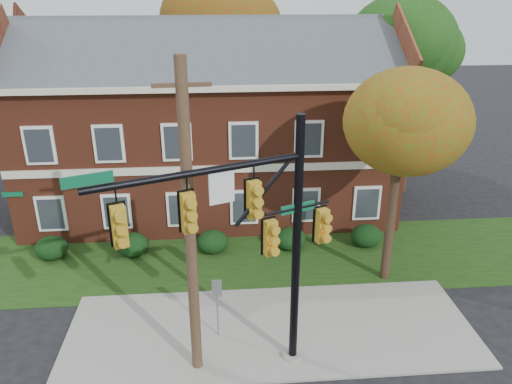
{
  "coord_description": "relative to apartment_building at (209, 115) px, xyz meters",
  "views": [
    {
      "loc": [
        -1.69,
        -13.05,
        11.11
      ],
      "look_at": [
        -0.36,
        3.0,
        4.41
      ],
      "focal_mm": 35.0,
      "sensor_mm": 36.0,
      "label": 1
    }
  ],
  "objects": [
    {
      "name": "hedge_right",
      "position": [
        3.5,
        -5.25,
        -4.46
      ],
      "size": [
        1.4,
        1.26,
        1.05
      ],
      "primitive_type": "ellipsoid",
      "color": "black",
      "rests_on": "ground"
    },
    {
      "name": "traffic_signal",
      "position": [
        1.2,
        -12.93,
        -0.02
      ],
      "size": [
        6.73,
        2.84,
        8.01
      ],
      "rotation": [
        0.0,
        0.0,
        0.38
      ],
      "color": "gray",
      "rests_on": "ground"
    },
    {
      "name": "sign_post",
      "position": [
        0.17,
        -11.12,
        -3.45
      ],
      "size": [
        0.33,
        0.06,
        2.26
      ],
      "rotation": [
        0.0,
        0.0,
        -0.0
      ],
      "color": "slate",
      "rests_on": "ground"
    },
    {
      "name": "utility_pole",
      "position": [
        -0.5,
        -12.54,
        -0.13
      ],
      "size": [
        1.49,
        0.34,
        9.57
      ],
      "rotation": [
        0.0,
        0.0,
        0.08
      ],
      "color": "#442F1F",
      "rests_on": "ground"
    },
    {
      "name": "hedge_far_right",
      "position": [
        7.0,
        -5.25,
        -4.46
      ],
      "size": [
        1.4,
        1.26,
        1.05
      ],
      "primitive_type": "ellipsoid",
      "color": "black",
      "rests_on": "ground"
    },
    {
      "name": "tree_right_rear",
      "position": [
        11.31,
        0.86,
        3.13
      ],
      "size": [
        6.3,
        5.95,
        10.62
      ],
      "color": "black",
      "rests_on": "ground"
    },
    {
      "name": "hedge_far_left",
      "position": [
        -7.0,
        -5.25,
        -4.46
      ],
      "size": [
        1.4,
        1.26,
        1.05
      ],
      "primitive_type": "ellipsoid",
      "color": "black",
      "rests_on": "ground"
    },
    {
      "name": "tree_far_rear",
      "position": [
        1.34,
        7.84,
        3.86
      ],
      "size": [
        6.84,
        6.46,
        11.52
      ],
      "color": "black",
      "rests_on": "ground"
    },
    {
      "name": "hedge_center",
      "position": [
        0.0,
        -5.25,
        -4.46
      ],
      "size": [
        1.4,
        1.26,
        1.05
      ],
      "primitive_type": "ellipsoid",
      "color": "black",
      "rests_on": "ground"
    },
    {
      "name": "tree_near_right",
      "position": [
        7.22,
        -8.09,
        1.68
      ],
      "size": [
        4.5,
        4.25,
        8.58
      ],
      "color": "black",
      "rests_on": "ground"
    },
    {
      "name": "sidewalk",
      "position": [
        2.0,
        -10.95,
        -4.95
      ],
      "size": [
        14.0,
        5.0,
        0.08
      ],
      "primitive_type": "cube",
      "color": "gray",
      "rests_on": "ground"
    },
    {
      "name": "hedge_left",
      "position": [
        -3.5,
        -5.25,
        -4.46
      ],
      "size": [
        1.4,
        1.26,
        1.05
      ],
      "primitive_type": "ellipsoid",
      "color": "black",
      "rests_on": "ground"
    },
    {
      "name": "ground",
      "position": [
        2.0,
        -11.95,
        -4.99
      ],
      "size": [
        120.0,
        120.0,
        0.0
      ],
      "primitive_type": "plane",
      "color": "black",
      "rests_on": "ground"
    },
    {
      "name": "apartment_building",
      "position": [
        0.0,
        0.0,
        0.0
      ],
      "size": [
        18.8,
        8.8,
        9.74
      ],
      "color": "maroon",
      "rests_on": "ground"
    },
    {
      "name": "grass_strip",
      "position": [
        2.0,
        -5.95,
        -4.97
      ],
      "size": [
        30.0,
        6.0,
        0.04
      ],
      "primitive_type": "cube",
      "color": "#193811",
      "rests_on": "ground"
    }
  ]
}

